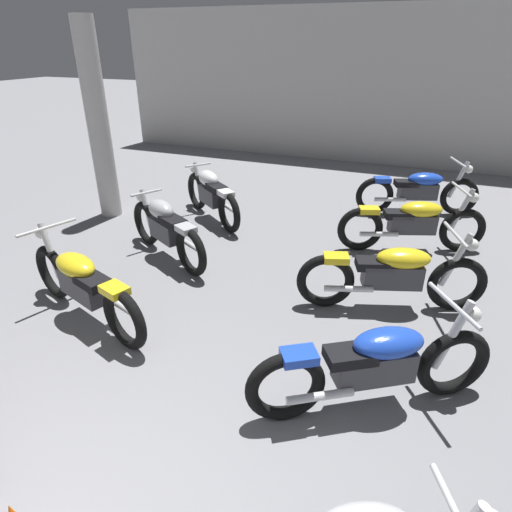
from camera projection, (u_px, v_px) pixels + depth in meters
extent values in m
cube|color=#BCBAB7|center=(366.00, 88.00, 10.51)|extent=(13.21, 0.24, 3.60)
cylinder|color=#BCBAB7|center=(98.00, 123.00, 7.19)|extent=(0.36, 0.36, 3.20)
torus|color=black|center=(53.00, 272.00, 5.23)|extent=(0.67, 0.32, 0.67)
torus|color=black|center=(124.00, 319.00, 4.35)|extent=(0.67, 0.32, 0.67)
cylinder|color=silver|center=(50.00, 251.00, 5.04)|extent=(0.28, 0.16, 0.66)
cube|color=#38383D|center=(84.00, 286.00, 4.74)|extent=(0.70, 0.44, 0.28)
ellipsoid|color=yellow|center=(75.00, 265.00, 4.70)|extent=(0.67, 0.50, 0.22)
cube|color=black|center=(92.00, 281.00, 4.55)|extent=(0.46, 0.36, 0.10)
cube|color=yellow|center=(114.00, 290.00, 4.27)|extent=(0.33, 0.28, 0.08)
cylinder|color=silver|center=(47.00, 228.00, 4.87)|extent=(0.25, 0.65, 0.04)
sphere|color=white|center=(41.00, 233.00, 5.04)|extent=(0.14, 0.14, 0.14)
cylinder|color=silver|center=(122.00, 306.00, 4.59)|extent=(0.54, 0.24, 0.07)
torus|color=black|center=(146.00, 223.00, 6.62)|extent=(0.64, 0.42, 0.67)
torus|color=black|center=(191.00, 252.00, 5.72)|extent=(0.64, 0.42, 0.67)
cylinder|color=silver|center=(146.00, 208.00, 6.45)|extent=(0.25, 0.18, 0.56)
cube|color=#38383D|center=(166.00, 230.00, 6.13)|extent=(0.62, 0.49, 0.28)
ellipsoid|color=#B7B7BC|center=(161.00, 209.00, 6.07)|extent=(0.59, 0.50, 0.26)
cube|color=black|center=(173.00, 221.00, 5.88)|extent=(0.47, 0.40, 0.10)
cube|color=#B7B7BC|center=(185.00, 229.00, 5.66)|extent=(0.34, 0.31, 0.08)
cylinder|color=silver|center=(146.00, 193.00, 6.29)|extent=(0.26, 0.44, 0.04)
sphere|color=white|center=(141.00, 197.00, 6.48)|extent=(0.14, 0.14, 0.14)
cylinder|color=silver|center=(190.00, 244.00, 5.98)|extent=(0.52, 0.33, 0.07)
torus|color=black|center=(197.00, 191.00, 8.02)|extent=(0.60, 0.50, 0.67)
torus|color=black|center=(229.00, 213.00, 7.02)|extent=(0.60, 0.50, 0.67)
cylinder|color=silver|center=(198.00, 178.00, 7.84)|extent=(0.23, 0.20, 0.56)
cube|color=#38383D|center=(212.00, 196.00, 7.48)|extent=(0.60, 0.54, 0.28)
ellipsoid|color=white|center=(208.00, 178.00, 7.43)|extent=(0.58, 0.54, 0.26)
cube|color=black|center=(217.00, 188.00, 7.22)|extent=(0.46, 0.43, 0.10)
cube|color=white|center=(226.00, 193.00, 6.96)|extent=(0.34, 0.33, 0.08)
cylinder|color=silver|center=(198.00, 165.00, 7.68)|extent=(0.32, 0.40, 0.04)
sphere|color=white|center=(194.00, 169.00, 7.89)|extent=(0.14, 0.14, 0.14)
cylinder|color=silver|center=(229.00, 208.00, 7.28)|extent=(0.48, 0.39, 0.07)
cylinder|color=silver|center=(454.00, 510.00, 2.05)|extent=(0.24, 0.45, 0.04)
torus|color=black|center=(453.00, 363.00, 3.75)|extent=(0.62, 0.46, 0.67)
torus|color=black|center=(285.00, 387.00, 3.50)|extent=(0.62, 0.46, 0.67)
cylinder|color=silver|center=(452.00, 335.00, 3.60)|extent=(0.27, 0.21, 0.66)
cube|color=#38383D|center=(374.00, 365.00, 3.58)|extent=(0.68, 0.56, 0.28)
ellipsoid|color=blue|center=(389.00, 343.00, 3.50)|extent=(0.68, 0.59, 0.22)
cube|color=black|center=(350.00, 355.00, 3.48)|extent=(0.47, 0.42, 0.10)
cube|color=blue|center=(299.00, 356.00, 3.38)|extent=(0.34, 0.32, 0.08)
cylinder|color=silver|center=(453.00, 305.00, 3.45)|extent=(0.40, 0.59, 0.04)
sphere|color=white|center=(472.00, 314.00, 3.54)|extent=(0.14, 0.14, 0.14)
cylinder|color=silver|center=(320.00, 396.00, 3.43)|extent=(0.50, 0.36, 0.07)
torus|color=black|center=(457.00, 284.00, 4.96)|extent=(0.67, 0.32, 0.67)
torus|color=black|center=(325.00, 281.00, 5.03)|extent=(0.67, 0.32, 0.67)
cylinder|color=silver|center=(455.00, 260.00, 4.83)|extent=(0.28, 0.16, 0.66)
cube|color=#38383D|center=(392.00, 275.00, 4.95)|extent=(0.70, 0.44, 0.28)
ellipsoid|color=yellow|center=(404.00, 258.00, 4.85)|extent=(0.67, 0.50, 0.22)
cube|color=black|center=(374.00, 264.00, 4.90)|extent=(0.46, 0.36, 0.10)
cube|color=yellow|center=(336.00, 258.00, 4.89)|extent=(0.33, 0.28, 0.08)
cylinder|color=silver|center=(456.00, 234.00, 4.69)|extent=(0.26, 0.65, 0.04)
sphere|color=white|center=(472.00, 245.00, 4.74)|extent=(0.14, 0.14, 0.14)
cylinder|color=silver|center=(348.00, 289.00, 4.91)|extent=(0.54, 0.25, 0.07)
torus|color=black|center=(462.00, 230.00, 6.38)|extent=(0.67, 0.34, 0.67)
torus|color=black|center=(360.00, 229.00, 6.41)|extent=(0.67, 0.34, 0.67)
cylinder|color=silver|center=(461.00, 210.00, 6.24)|extent=(0.28, 0.16, 0.66)
cube|color=#38383D|center=(412.00, 223.00, 6.35)|extent=(0.70, 0.46, 0.28)
ellipsoid|color=yellow|center=(422.00, 209.00, 6.25)|extent=(0.67, 0.51, 0.22)
cube|color=black|center=(398.00, 214.00, 6.29)|extent=(0.46, 0.37, 0.10)
cube|color=yellow|center=(369.00, 210.00, 6.27)|extent=(0.33, 0.29, 0.08)
cylinder|color=silver|center=(462.00, 189.00, 6.10)|extent=(0.27, 0.65, 0.04)
sphere|color=white|center=(474.00, 198.00, 6.15)|extent=(0.14, 0.14, 0.14)
cylinder|color=silver|center=(379.00, 234.00, 6.30)|extent=(0.54, 0.26, 0.07)
torus|color=black|center=(459.00, 197.00, 7.73)|extent=(0.67, 0.33, 0.67)
torus|color=black|center=(375.00, 196.00, 7.77)|extent=(0.67, 0.33, 0.67)
cylinder|color=silver|center=(458.00, 180.00, 7.59)|extent=(0.28, 0.16, 0.66)
cube|color=#38383D|center=(418.00, 191.00, 7.71)|extent=(0.70, 0.45, 0.28)
ellipsoid|color=blue|center=(426.00, 179.00, 7.60)|extent=(0.67, 0.51, 0.22)
cube|color=black|center=(406.00, 183.00, 7.65)|extent=(0.46, 0.36, 0.10)
cube|color=blue|center=(382.00, 180.00, 7.64)|extent=(0.33, 0.28, 0.08)
cylinder|color=silver|center=(459.00, 162.00, 7.45)|extent=(0.27, 0.65, 0.04)
sphere|color=white|center=(469.00, 169.00, 7.50)|extent=(0.14, 0.14, 0.14)
cylinder|color=silver|center=(390.00, 199.00, 7.66)|extent=(0.54, 0.25, 0.07)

